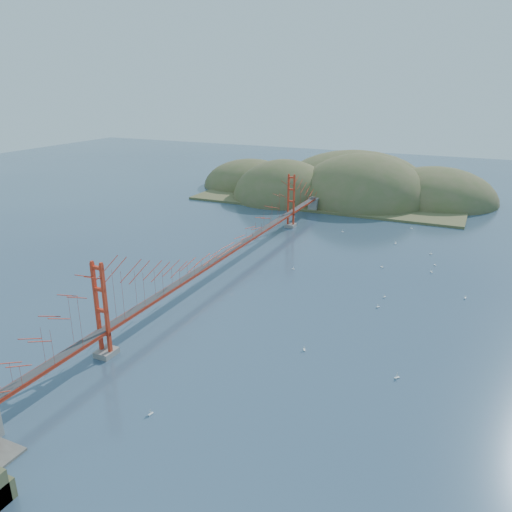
% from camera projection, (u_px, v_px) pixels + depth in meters
% --- Properties ---
extents(ground, '(320.00, 320.00, 0.00)m').
position_uv_depth(ground, '(227.00, 272.00, 84.29)').
color(ground, '#314A63').
rests_on(ground, ground).
extents(bridge, '(2.20, 94.40, 12.00)m').
position_uv_depth(bridge, '(226.00, 232.00, 82.12)').
color(bridge, gray).
rests_on(bridge, ground).
extents(far_headlands, '(84.00, 58.00, 25.00)m').
position_uv_depth(far_headlands, '(346.00, 194.00, 142.08)').
color(far_headlands, brown).
rests_on(far_headlands, ground).
extents(sailboat_1, '(0.64, 0.64, 0.69)m').
position_uv_depth(sailboat_1, '(431.00, 271.00, 83.89)').
color(sailboat_1, white).
rests_on(sailboat_1, ground).
extents(sailboat_15, '(0.58, 0.65, 0.74)m').
position_uv_depth(sailboat_15, '(396.00, 243.00, 98.54)').
color(sailboat_15, white).
rests_on(sailboat_15, ground).
extents(sailboat_8, '(0.67, 0.67, 0.71)m').
position_uv_depth(sailboat_8, '(431.00, 254.00, 92.56)').
color(sailboat_8, white).
rests_on(sailboat_8, ground).
extents(sailboat_16, '(0.67, 0.67, 0.72)m').
position_uv_depth(sailboat_16, '(382.00, 267.00, 86.10)').
color(sailboat_16, white).
rests_on(sailboat_16, ground).
extents(sailboat_6, '(0.63, 0.63, 0.69)m').
position_uv_depth(sailboat_6, '(304.00, 349.00, 59.59)').
color(sailboat_6, white).
rests_on(sailboat_6, ground).
extents(sailboat_0, '(0.53, 0.53, 0.60)m').
position_uv_depth(sailboat_0, '(385.00, 296.00, 74.20)').
color(sailboat_0, white).
rests_on(sailboat_0, ground).
extents(sailboat_4, '(0.61, 0.61, 0.64)m').
position_uv_depth(sailboat_4, '(378.00, 306.00, 70.92)').
color(sailboat_4, white).
rests_on(sailboat_4, ground).
extents(sailboat_9, '(0.46, 0.55, 0.64)m').
position_uv_depth(sailboat_9, '(465.00, 297.00, 73.88)').
color(sailboat_9, white).
rests_on(sailboat_9, ground).
extents(sailboat_10, '(0.58, 0.63, 0.71)m').
position_uv_depth(sailboat_10, '(151.00, 413.00, 48.10)').
color(sailboat_10, white).
rests_on(sailboat_10, ground).
extents(sailboat_12, '(0.49, 0.41, 0.57)m').
position_uv_depth(sailboat_12, '(343.00, 231.00, 106.31)').
color(sailboat_12, white).
rests_on(sailboat_12, ground).
extents(sailboat_7, '(0.52, 0.44, 0.60)m').
position_uv_depth(sailboat_7, '(411.00, 228.00, 108.70)').
color(sailboat_7, white).
rests_on(sailboat_7, ground).
extents(sailboat_13, '(0.68, 0.68, 0.71)m').
position_uv_depth(sailboat_13, '(397.00, 377.00, 54.00)').
color(sailboat_13, white).
rests_on(sailboat_13, ground).
extents(sailboat_3, '(0.52, 0.43, 0.61)m').
position_uv_depth(sailboat_3, '(293.00, 269.00, 85.23)').
color(sailboat_3, white).
rests_on(sailboat_3, ground).
extents(sailboat_extra_0, '(0.58, 0.58, 0.61)m').
position_uv_depth(sailboat_extra_0, '(435.00, 265.00, 87.04)').
color(sailboat_extra_0, white).
rests_on(sailboat_extra_0, ground).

